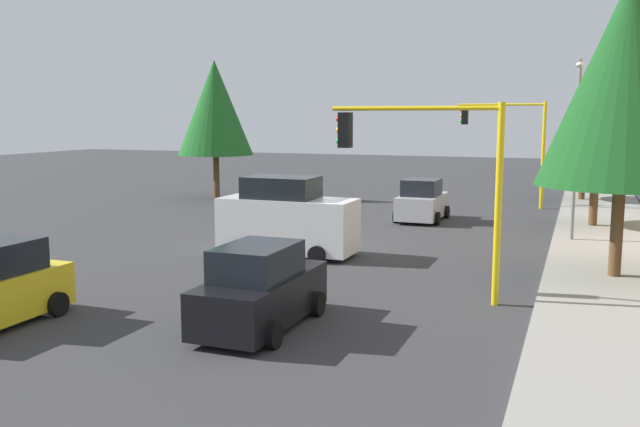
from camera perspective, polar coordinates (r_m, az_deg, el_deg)
ground_plane at (r=25.92m, az=-0.63°, el=-2.67°), size 120.00×120.00×0.00m
sidewalk_kerb at (r=29.07m, az=22.92°, el=-1.99°), size 80.00×4.00×0.15m
lane_arrow_near at (r=18.04m, az=-23.88°, el=-8.18°), size 2.40×1.10×1.10m
traffic_signal_far_left at (r=37.85m, az=15.54°, el=6.53°), size 0.36×4.59×5.64m
traffic_signal_near_left at (r=18.10m, az=8.93°, el=4.43°), size 0.36×4.59×5.22m
street_lamp_curbside at (r=27.27m, az=20.76°, el=6.54°), size 2.15×0.28×7.00m
tree_roadside_near at (r=21.70m, az=24.30°, el=10.09°), size 4.86×4.86×8.92m
tree_roadside_far at (r=41.65m, az=21.42°, el=7.93°), size 4.26×4.26×7.79m
tree_roadside_mid at (r=31.66m, az=22.36°, el=7.86°), size 4.20×4.20×7.68m
tree_opposite_side at (r=41.10m, az=-8.81°, el=8.75°), size 4.47×4.47×8.17m
delivery_van_white at (r=23.96m, az=-2.79°, el=-0.46°), size 2.22×4.80×2.77m
car_black at (r=15.84m, az=-5.03°, el=-6.38°), size 4.14×2.02×1.98m
car_silver at (r=32.23m, az=8.56°, el=0.98°), size 3.72×2.11×1.98m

